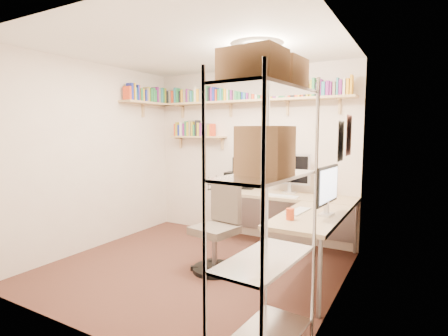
{
  "coord_description": "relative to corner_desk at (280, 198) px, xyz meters",
  "views": [
    {
      "loc": [
        2.25,
        -3.23,
        1.6
      ],
      "look_at": [
        0.11,
        0.55,
        1.13
      ],
      "focal_mm": 28.0,
      "sensor_mm": 36.0,
      "label": 1
    }
  ],
  "objects": [
    {
      "name": "wire_rack",
      "position": [
        0.66,
        -2.07,
        0.79
      ],
      "size": [
        0.48,
        0.88,
        2.08
      ],
      "rotation": [
        0.0,
        0.0,
        -0.08
      ],
      "color": "silver",
      "rests_on": "ground"
    },
    {
      "name": "office_chair",
      "position": [
        -0.42,
        -0.85,
        -0.31
      ],
      "size": [
        0.53,
        0.54,
        1.0
      ],
      "rotation": [
        0.0,
        0.0,
        -0.18
      ],
      "color": "black",
      "rests_on": "ground"
    },
    {
      "name": "ground",
      "position": [
        -0.7,
        -0.97,
        -0.73
      ],
      "size": [
        3.2,
        3.2,
        0.0
      ],
      "primitive_type": "plane",
      "color": "#40231B",
      "rests_on": "ground"
    },
    {
      "name": "room_shell",
      "position": [
        -0.69,
        -0.97,
        0.81
      ],
      "size": [
        3.24,
        3.04,
        2.52
      ],
      "color": "beige",
      "rests_on": "ground"
    },
    {
      "name": "corner_desk",
      "position": [
        0.0,
        0.0,
        0.0
      ],
      "size": [
        1.98,
        1.93,
        1.29
      ],
      "color": "tan",
      "rests_on": "ground"
    },
    {
      "name": "wall_shelves",
      "position": [
        -1.14,
        0.33,
        1.29
      ],
      "size": [
        3.12,
        1.09,
        0.8
      ],
      "color": "tan",
      "rests_on": "ground"
    }
  ]
}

